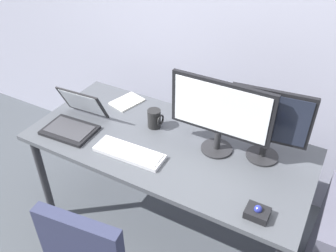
% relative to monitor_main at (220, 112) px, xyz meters
% --- Properties ---
extents(ground_plane, '(8.00, 8.00, 0.00)m').
position_rel_monitor_main_xyz_m(ground_plane, '(-0.27, -0.08, -1.01)').
color(ground_plane, '#43484E').
extents(desk, '(1.67, 0.78, 0.75)m').
position_rel_monitor_main_xyz_m(desk, '(-0.27, -0.08, -0.33)').
color(desk, '#484B52').
rests_on(desk, ground).
extents(monitor_main, '(0.57, 0.18, 0.44)m').
position_rel_monitor_main_xyz_m(monitor_main, '(0.00, 0.00, 0.00)').
color(monitor_main, '#262628').
rests_on(monitor_main, desk).
extents(monitor_side, '(0.43, 0.18, 0.43)m').
position_rel_monitor_main_xyz_m(monitor_side, '(0.25, 0.06, -0.02)').
color(monitor_side, '#262628').
rests_on(monitor_side, desk).
extents(keyboard, '(0.41, 0.15, 0.03)m').
position_rel_monitor_main_xyz_m(keyboard, '(-0.41, -0.28, -0.24)').
color(keyboard, silver).
rests_on(keyboard, desk).
extents(laptop, '(0.33, 0.34, 0.22)m').
position_rel_monitor_main_xyz_m(laptop, '(-0.86, -0.22, -0.21)').
color(laptop, black).
rests_on(laptop, desk).
extents(trackball_mouse, '(0.11, 0.09, 0.07)m').
position_rel_monitor_main_xyz_m(trackball_mouse, '(0.35, -0.36, -0.24)').
color(trackball_mouse, black).
rests_on(trackball_mouse, desk).
extents(coffee_mug, '(0.09, 0.08, 0.12)m').
position_rel_monitor_main_xyz_m(coffee_mug, '(-0.42, 0.02, -0.20)').
color(coffee_mug, black).
rests_on(coffee_mug, desk).
extents(paper_notepad, '(0.20, 0.24, 0.01)m').
position_rel_monitor_main_xyz_m(paper_notepad, '(-0.74, 0.17, -0.25)').
color(paper_notepad, white).
rests_on(paper_notepad, desk).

